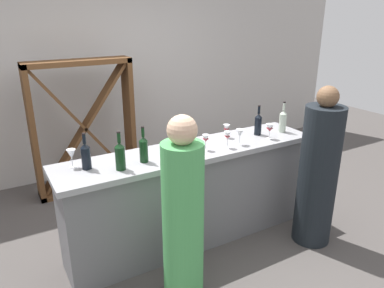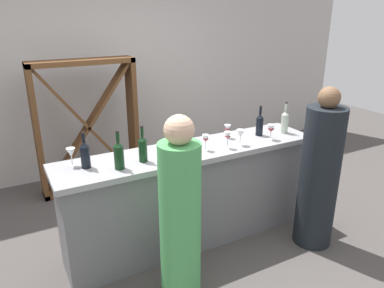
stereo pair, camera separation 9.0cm
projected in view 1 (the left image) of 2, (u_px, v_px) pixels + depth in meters
ground_plane at (192, 239)px, 3.72m from camera, size 12.00×12.00×0.00m
back_wall at (111, 70)px, 5.03m from camera, size 8.00×0.10×2.80m
bar_counter at (192, 196)px, 3.55m from camera, size 2.51×0.55×0.97m
wine_rack at (84, 128)px, 4.51m from camera, size 1.24×0.28×1.64m
wine_bottle_leftmost_near_black at (86, 155)px, 2.93m from camera, size 0.08×0.08×0.30m
wine_bottle_second_left_dark_green at (120, 155)px, 2.92m from camera, size 0.08×0.08×0.32m
wine_bottle_center_dark_green at (144, 149)px, 3.07m from camera, size 0.07×0.07×0.31m
wine_bottle_second_right_near_black at (258, 124)px, 3.74m from camera, size 0.07×0.07×0.31m
wine_bottle_rightmost_clear_pale at (283, 121)px, 3.83m from camera, size 0.07×0.07×0.32m
wine_glass_near_left at (270, 128)px, 3.62m from camera, size 0.08×0.08×0.15m
wine_glass_near_center at (227, 136)px, 3.38m from camera, size 0.06×0.06×0.16m
wine_glass_near_right at (240, 134)px, 3.47m from camera, size 0.08×0.08×0.15m
wine_glass_far_left at (206, 139)px, 3.33m from camera, size 0.06×0.06×0.15m
wine_glass_far_center at (226, 129)px, 3.66m from camera, size 0.07×0.07×0.14m
wine_glass_far_right at (71, 154)px, 2.96m from camera, size 0.07×0.07×0.15m
person_left_guest at (183, 218)px, 2.76m from camera, size 0.38×0.38×1.51m
person_center_guest at (318, 174)px, 3.48m from camera, size 0.40×0.40×1.56m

